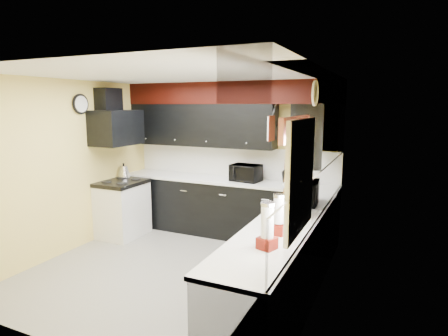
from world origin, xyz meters
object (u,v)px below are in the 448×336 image
object	(u,v)px
utensil_crock	(287,180)
kettle	(124,171)
knife_block	(288,177)
toaster_oven	(246,173)
microwave	(304,192)

from	to	relation	value
utensil_crock	kettle	bearing A→B (deg)	-170.59
knife_block	toaster_oven	bearing A→B (deg)	-170.13
microwave	toaster_oven	bearing A→B (deg)	42.36
knife_block	kettle	world-z (taller)	knife_block
kettle	knife_block	bearing A→B (deg)	9.13
microwave	utensil_crock	distance (m)	1.08
toaster_oven	utensil_crock	xyz separation A→B (m)	(0.68, -0.00, -0.06)
toaster_oven	microwave	world-z (taller)	microwave
knife_block	kettle	xyz separation A→B (m)	(-2.74, -0.44, -0.04)
microwave	knife_block	size ratio (longest dim) A/B	2.15
toaster_oven	microwave	size ratio (longest dim) A/B	0.90
toaster_oven	microwave	distance (m)	1.50
utensil_crock	knife_block	distance (m)	0.04
toaster_oven	utensil_crock	size ratio (longest dim) A/B	3.00
toaster_oven	microwave	xyz separation A→B (m)	(1.14, -0.97, 0.01)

